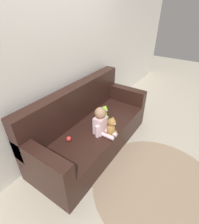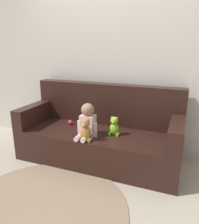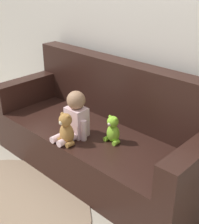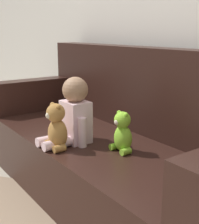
# 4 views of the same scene
# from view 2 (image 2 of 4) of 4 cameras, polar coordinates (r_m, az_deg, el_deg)

# --- Properties ---
(ground_plane) EXTENTS (12.00, 12.00, 0.00)m
(ground_plane) POSITION_cam_2_polar(r_m,az_deg,el_deg) (3.05, -0.32, -12.18)
(ground_plane) COLOR #B7AD99
(wall_back) EXTENTS (8.00, 0.05, 2.60)m
(wall_back) POSITION_cam_2_polar(r_m,az_deg,el_deg) (3.14, 3.18, 13.55)
(wall_back) COLOR silver
(wall_back) RESTS_ON ground_plane
(couch) EXTENTS (2.09, 0.84, 0.98)m
(couch) POSITION_cam_2_polar(r_m,az_deg,el_deg) (2.96, 0.18, -5.87)
(couch) COLOR black
(couch) RESTS_ON ground_plane
(person_baby) EXTENTS (0.26, 0.32, 0.41)m
(person_baby) POSITION_cam_2_polar(r_m,az_deg,el_deg) (2.67, -3.23, -2.57)
(person_baby) COLOR silver
(person_baby) RESTS_ON couch
(teddy_bear_brown) EXTENTS (0.16, 0.13, 0.27)m
(teddy_bear_brown) POSITION_cam_2_polar(r_m,az_deg,el_deg) (2.55, -3.67, -4.73)
(teddy_bear_brown) COLOR #AD7A3D
(teddy_bear_brown) RESTS_ON couch
(plush_toy_side) EXTENTS (0.14, 0.11, 0.24)m
(plush_toy_side) POSITION_cam_2_polar(r_m,az_deg,el_deg) (2.72, 3.87, -3.78)
(plush_toy_side) COLOR #8CD133
(plush_toy_side) RESTS_ON couch
(toy_ball) EXTENTS (0.07, 0.07, 0.07)m
(toy_ball) POSITION_cam_2_polar(r_m,az_deg,el_deg) (3.11, -7.61, -2.67)
(toy_ball) COLOR red
(toy_ball) RESTS_ON couch
(floor_rug) EXTENTS (1.66, 1.66, 0.01)m
(floor_rug) POSITION_cam_2_polar(r_m,az_deg,el_deg) (2.32, -15.16, -23.39)
(floor_rug) COLOR gray
(floor_rug) RESTS_ON ground_plane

